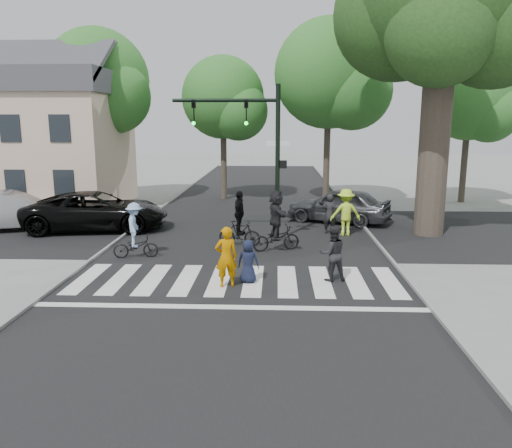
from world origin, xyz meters
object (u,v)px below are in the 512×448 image
Objects in this scene: eucalyptus at (444,3)px; pedestrian_woman at (226,257)px; car_silver at (11,211)px; traffic_signal at (256,141)px; cyclist_mid at (239,224)px; cyclist_left at (135,234)px; cyclist_right at (276,224)px; car_grey at (339,205)px; pedestrian_child at (248,261)px; pedestrian_adult at (333,253)px; car_suv at (97,211)px.

pedestrian_woman is at bearing -137.03° from eucalyptus.
eucalyptus is at bearing -108.70° from car_silver.
cyclist_mid is at bearing -119.60° from traffic_signal.
traffic_signal reaches higher than cyclist_left.
cyclist_left is 0.38× the size of car_silver.
cyclist_mid is 0.94× the size of cyclist_right.
car_silver reaches higher than car_grey.
eucalyptus reaches higher than cyclist_right.
pedestrian_child is 9.80m from car_grey.
eucalyptus is (7.18, 1.47, 5.18)m from traffic_signal.
traffic_signal is 6.08m from car_grey.
pedestrian_woman reaches higher than pedestrian_adult.
pedestrian_child is 12.68m from car_silver.
eucalyptus is at bearing -137.05° from pedestrian_adult.
pedestrian_woman is 4.34m from cyclist_right.
car_silver is at bearing 166.18° from cyclist_mid.
traffic_signal is at bearing 35.19° from cyclist_left.
traffic_signal is 3.12× the size of cyclist_left.
cyclist_left is (-4.03, 2.55, 0.19)m from pedestrian_child.
cyclist_right is 0.37× the size of car_suv.
traffic_signal reaches higher than car_suv.
cyclist_mid is (-3.04, 4.09, 0.03)m from pedestrian_adult.
traffic_signal is 3.44× the size of pedestrian_woman.
pedestrian_child is at bearing -141.42° from car_silver.
cyclist_left is 3.90m from cyclist_mid.
traffic_signal is at bearing -84.13° from pedestrian_child.
traffic_signal reaches higher than cyclist_right.
eucalyptus is 11.56m from cyclist_mid.
cyclist_mid is at bearing -106.71° from pedestrian_woman.
pedestrian_child is 4.43m from cyclist_mid.
cyclist_right is at bearing -96.36° from pedestrian_child.
car_suv is (-6.37, 2.58, -0.03)m from cyclist_mid.
car_grey is (3.71, 3.69, -3.10)m from traffic_signal.
eucalyptus is 2.56× the size of car_silver.
pedestrian_adult is 0.35× the size of car_grey.
car_suv is at bearing -46.69° from pedestrian_adult.
pedestrian_adult is at bearing -125.69° from eucalyptus.
traffic_signal is 8.98m from eucalyptus.
eucalyptus is at bearing -98.60° from car_suv.
car_silver is 1.08× the size of car_grey.
pedestrian_adult is at bearing -64.09° from cyclist_right.
pedestrian_woman is 9.71m from car_suv.
traffic_signal is at bearing -168.44° from eucalyptus.
cyclist_mid reaches higher than pedestrian_child.
pedestrian_adult is 3.81m from cyclist_right.
cyclist_left is at bearing -166.38° from cyclist_right.
pedestrian_woman is (-7.77, -7.24, -8.21)m from eucalyptus.
pedestrian_adult is 11.53m from car_suv.
pedestrian_woman is 1.05× the size of pedestrian_adult.
pedestrian_woman is 0.34× the size of car_silver.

